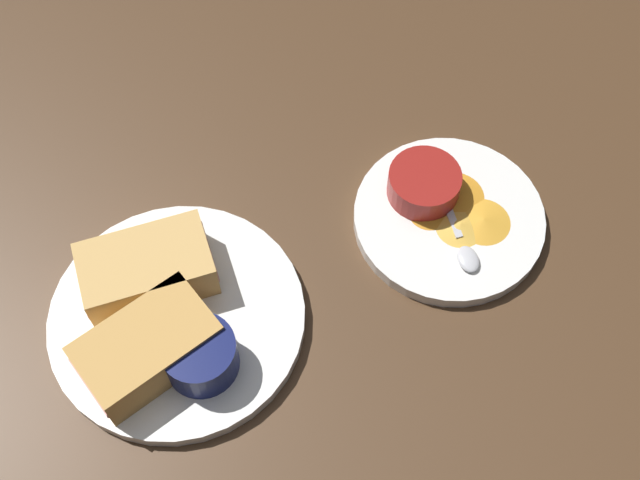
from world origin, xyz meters
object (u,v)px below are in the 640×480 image
object	(u,v)px
plate_sandwich_main	(178,318)
spoon_by_gravy_ramekin	(464,249)
ramekin_dark_sauce	(196,354)
plate_chips_companion	(449,219)
spoon_by_dark_ramekin	(188,311)
ramekin_light_gravy	(424,183)
sandwich_half_near	(147,269)
sandwich_half_far	(148,348)

from	to	relation	value
plate_sandwich_main	spoon_by_gravy_ramekin	world-z (taller)	spoon_by_gravy_ramekin
plate_sandwich_main	ramekin_dark_sauce	size ratio (longest dim) A/B	3.58
ramekin_dark_sauce	plate_chips_companion	distance (cm)	31.16
ramekin_dark_sauce	spoon_by_dark_ramekin	size ratio (longest dim) A/B	0.75
ramekin_light_gravy	sandwich_half_near	bearing A→B (deg)	-152.33
sandwich_half_far	spoon_by_dark_ramekin	bearing A→B (deg)	63.64
ramekin_light_gravy	spoon_by_gravy_ramekin	world-z (taller)	ramekin_light_gravy
sandwich_half_far	plate_chips_companion	xyz separation A→B (cm)	(28.32, 20.01, -3.20)
plate_sandwich_main	sandwich_half_far	xyz separation A→B (cm)	(-1.41, -4.74, 3.20)
plate_sandwich_main	sandwich_half_near	xyz separation A→B (cm)	(-3.40, 3.59, 3.20)
sandwich_half_far	ramekin_dark_sauce	world-z (taller)	sandwich_half_far
sandwich_half_near	spoon_by_dark_ramekin	world-z (taller)	sandwich_half_near
spoon_by_gravy_ramekin	spoon_by_dark_ramekin	bearing A→B (deg)	-158.89
spoon_by_dark_ramekin	spoon_by_gravy_ramekin	distance (cm)	29.36
sandwich_half_far	ramekin_dark_sauce	xyz separation A→B (cm)	(4.72, -0.09, -0.05)
ramekin_dark_sauce	spoon_by_dark_ramekin	bearing A→B (deg)	112.19
spoon_by_dark_ramekin	plate_chips_companion	xyz separation A→B (cm)	(25.75, 14.82, -1.16)
sandwich_half_far	ramekin_light_gravy	size ratio (longest dim) A/B	1.85
plate_sandwich_main	sandwich_half_near	bearing A→B (deg)	133.41
sandwich_half_near	plate_chips_companion	size ratio (longest dim) A/B	0.72
sandwich_half_near	spoon_by_dark_ramekin	distance (cm)	5.90
sandwich_half_far	plate_chips_companion	bearing A→B (deg)	35.24
sandwich_half_far	ramekin_light_gravy	distance (cm)	33.86
plate_sandwich_main	ramekin_dark_sauce	bearing A→B (deg)	-55.59
spoon_by_dark_ramekin	spoon_by_gravy_ramekin	size ratio (longest dim) A/B	1.00
plate_chips_companion	spoon_by_gravy_ramekin	size ratio (longest dim) A/B	2.13
plate_chips_companion	spoon_by_gravy_ramekin	distance (cm)	4.70
sandwich_half_far	ramekin_light_gravy	bearing A→B (deg)	41.87
sandwich_half_far	spoon_by_dark_ramekin	size ratio (longest dim) A/B	1.51
spoon_by_dark_ramekin	ramekin_light_gravy	xyz separation A→B (cm)	(22.64, 17.41, 1.39)
plate_chips_companion	spoon_by_gravy_ramekin	bearing A→B (deg)	-68.91
sandwich_half_near	spoon_by_gravy_ramekin	world-z (taller)	sandwich_half_near
plate_chips_companion	sandwich_half_near	bearing A→B (deg)	-158.94
plate_sandwich_main	sandwich_half_far	distance (cm)	5.89
ramekin_dark_sauce	plate_chips_companion	size ratio (longest dim) A/B	0.35
ramekin_dark_sauce	sandwich_half_far	bearing A→B (deg)	178.88
plate_sandwich_main	plate_chips_companion	world-z (taller)	same
sandwich_half_far	ramekin_light_gravy	world-z (taller)	sandwich_half_far
sandwich_half_far	spoon_by_dark_ramekin	distance (cm)	6.14
sandwich_half_far	plate_sandwich_main	bearing A→B (deg)	73.41
plate_sandwich_main	spoon_by_dark_ramekin	world-z (taller)	spoon_by_dark_ramekin
sandwich_half_near	spoon_by_gravy_ramekin	xyz separation A→B (cm)	(31.95, 7.42, -2.04)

